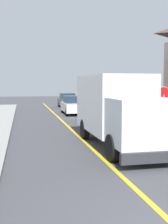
% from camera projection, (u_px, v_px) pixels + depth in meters
% --- Properties ---
extents(centre_line_yellow, '(0.16, 56.00, 0.01)m').
position_uv_depth(centre_line_yellow, '(83.00, 141.00, 14.60)').
color(centre_line_yellow, gold).
rests_on(centre_line_yellow, ground).
extents(box_truck, '(2.48, 7.21, 3.20)m').
position_uv_depth(box_truck, '(117.00, 107.00, 13.25)').
color(box_truck, white).
rests_on(box_truck, ground).
extents(parked_car_near, '(1.90, 4.44, 1.67)m').
position_uv_depth(parked_car_near, '(98.00, 112.00, 20.86)').
color(parked_car_near, maroon).
rests_on(parked_car_near, ground).
extents(parked_car_mid, '(1.85, 4.42, 1.67)m').
position_uv_depth(parked_car_mid, '(73.00, 105.00, 27.07)').
color(parked_car_mid, silver).
rests_on(parked_car_mid, ground).
extents(parked_car_far, '(1.84, 4.41, 1.67)m').
position_uv_depth(parked_car_far, '(67.00, 101.00, 34.22)').
color(parked_car_far, '#4C564C').
rests_on(parked_car_far, ground).
extents(stop_sign, '(0.80, 0.10, 2.65)m').
position_uv_depth(stop_sign, '(164.00, 101.00, 16.27)').
color(stop_sign, gray).
rests_on(stop_sign, ground).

